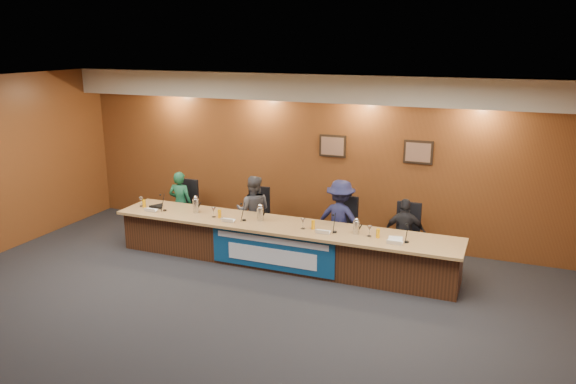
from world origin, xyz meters
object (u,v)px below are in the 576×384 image
object	(u,v)px
office_chair_a	(184,210)
carafe_right	(356,228)
banner	(272,252)
office_chair_d	(405,239)
panelist_c	(340,220)
dais_body	(281,245)
panelist_a	(181,203)
office_chair_b	(256,219)
carafe_mid	(260,214)
carafe_left	(196,206)
office_chair_c	(342,231)
speakerphone	(158,206)
panelist_d	(405,233)
panelist_b	(253,211)

from	to	relation	value
office_chair_a	carafe_right	distance (m)	3.89
banner	office_chair_d	world-z (taller)	banner
panelist_c	carafe_right	bearing A→B (deg)	129.92
dais_body	panelist_a	world-z (taller)	panelist_a
banner	office_chair_b	size ratio (longest dim) A/B	4.58
dais_body	carafe_right	size ratio (longest dim) A/B	27.69
carafe_right	panelist_c	bearing A→B (deg)	123.91
office_chair_a	carafe_mid	world-z (taller)	carafe_mid
office_chair_a	office_chair_b	size ratio (longest dim) A/B	1.00
carafe_left	carafe_mid	bearing A→B (deg)	1.28
office_chair_d	panelist_a	bearing A→B (deg)	-178.63
office_chair_d	panelist_c	bearing A→B (deg)	-174.91
banner	panelist_c	bearing A→B (deg)	51.74
office_chair_a	banner	bearing A→B (deg)	-22.89
panelist_a	office_chair_b	bearing A→B (deg)	176.20
office_chair_b	office_chair_d	bearing A→B (deg)	-5.96
carafe_left	carafe_right	bearing A→B (deg)	-0.53
office_chair_a	office_chair_c	size ratio (longest dim) A/B	1.00
office_chair_b	office_chair_a	bearing A→B (deg)	174.04
banner	office_chair_b	distance (m)	1.46
speakerphone	banner	bearing A→B (deg)	-8.85
panelist_a	carafe_right	bearing A→B (deg)	161.87
panelist_d	office_chair_b	distance (m)	2.85
carafe_left	panelist_b	bearing A→B (deg)	40.17
office_chair_d	panelist_b	bearing A→B (deg)	-177.90
panelist_c	banner	bearing A→B (deg)	57.75
banner	panelist_a	bearing A→B (deg)	156.16
panelist_a	panelist_b	size ratio (longest dim) A/B	0.96
dais_body	speakerphone	world-z (taller)	speakerphone
panelist_a	carafe_mid	world-z (taller)	panelist_a
speakerphone	office_chair_c	bearing A→B (deg)	13.32
office_chair_b	panelist_c	bearing A→B (deg)	-9.32
office_chair_a	office_chair_d	world-z (taller)	same
panelist_d	panelist_c	bearing A→B (deg)	-9.42
carafe_left	carafe_mid	world-z (taller)	carafe_left
office_chair_a	office_chair_b	bearing A→B (deg)	2.88
dais_body	carafe_mid	distance (m)	0.65
panelist_a	carafe_mid	xyz separation A→B (m)	(2.05, -0.66, 0.22)
office_chair_b	office_chair_c	world-z (taller)	same
panelist_b	carafe_right	size ratio (longest dim) A/B	6.27
panelist_b	office_chair_a	xyz separation A→B (m)	(-1.60, 0.10, -0.20)
banner	speakerphone	distance (m)	2.56
dais_body	panelist_c	xyz separation A→B (m)	(0.85, 0.67, 0.37)
carafe_mid	panelist_b	bearing A→B (deg)	124.34
panelist_a	panelist_b	world-z (taller)	panelist_b
carafe_right	speakerphone	distance (m)	3.84
dais_body	panelist_b	distance (m)	1.13
panelist_d	carafe_mid	bearing A→B (deg)	6.09
panelist_a	dais_body	bearing A→B (deg)	157.39
panelist_b	office_chair_a	bearing A→B (deg)	-19.28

